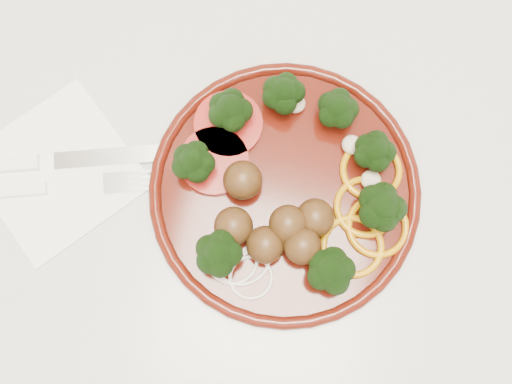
% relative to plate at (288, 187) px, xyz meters
% --- Properties ---
extents(counter, '(2.40, 0.60, 0.90)m').
position_rel_plate_xyz_m(counter, '(0.15, 0.02, -0.47)').
color(counter, silver).
rests_on(counter, ground).
extents(plate, '(0.30, 0.30, 0.06)m').
position_rel_plate_xyz_m(plate, '(0.00, 0.00, 0.00)').
color(plate, '#3F0D06').
rests_on(plate, counter).
extents(napkin, '(0.22, 0.22, 0.00)m').
position_rel_plate_xyz_m(napkin, '(-0.25, -0.03, -0.02)').
color(napkin, white).
rests_on(napkin, counter).
extents(knife, '(0.23, 0.09, 0.01)m').
position_rel_plate_xyz_m(knife, '(-0.28, -0.03, -0.01)').
color(knife, silver).
rests_on(knife, napkin).
extents(fork, '(0.20, 0.08, 0.01)m').
position_rel_plate_xyz_m(fork, '(-0.28, -0.06, -0.01)').
color(fork, white).
rests_on(fork, napkin).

